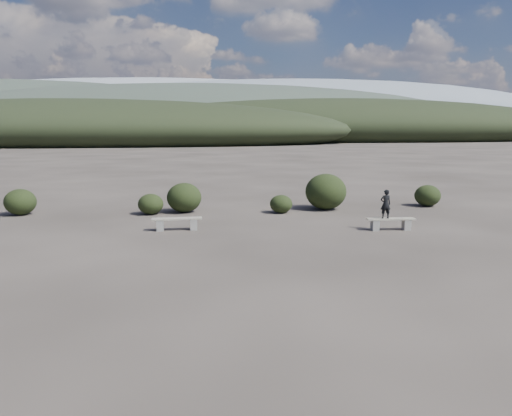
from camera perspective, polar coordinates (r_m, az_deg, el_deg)
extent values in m
plane|color=#2E2824|center=(11.96, 2.87, -7.92)|extent=(1200.00, 1200.00, 0.00)
cube|color=gray|center=(17.39, -10.89, -1.95)|extent=(0.25, 0.34, 0.38)
cube|color=gray|center=(17.37, -7.14, -1.86)|extent=(0.25, 0.34, 0.38)
cube|color=gray|center=(17.33, -9.03, -1.22)|extent=(1.72, 0.40, 0.05)
cube|color=gray|center=(17.63, 13.44, -1.91)|extent=(0.25, 0.33, 0.37)
cube|color=gray|center=(17.98, 16.81, -1.83)|extent=(0.25, 0.33, 0.37)
cube|color=gray|center=(17.76, 15.17, -1.21)|extent=(1.67, 0.43, 0.05)
imported|color=black|center=(17.61, 14.59, 0.45)|extent=(0.37, 0.24, 1.00)
ellipsoid|color=black|center=(20.65, -11.95, 0.44)|extent=(1.02, 1.02, 0.84)
ellipsoid|color=black|center=(20.90, -8.21, 1.19)|extent=(1.43, 1.43, 1.22)
ellipsoid|color=black|center=(20.56, 2.89, 0.47)|extent=(0.93, 0.93, 0.75)
ellipsoid|color=black|center=(21.58, 7.98, 1.87)|extent=(1.76, 1.76, 1.54)
ellipsoid|color=black|center=(23.55, 19.02, 1.35)|extent=(1.14, 1.14, 0.95)
ellipsoid|color=black|center=(22.19, -25.34, 0.63)|extent=(1.24, 1.24, 1.05)
ellipsoid|color=black|center=(103.85, -19.81, 8.36)|extent=(110.00, 40.00, 12.00)
ellipsoid|color=black|center=(126.76, 10.31, 9.04)|extent=(120.00, 44.00, 14.00)
ellipsoid|color=#2D362C|center=(171.28, -6.20, 9.94)|extent=(190.00, 64.00, 24.00)
ellipsoid|color=slate|center=(319.52, 6.36, 10.46)|extent=(340.00, 110.00, 44.00)
ellipsoid|color=gray|center=(412.31, -10.84, 10.47)|extent=(460.00, 140.00, 56.00)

